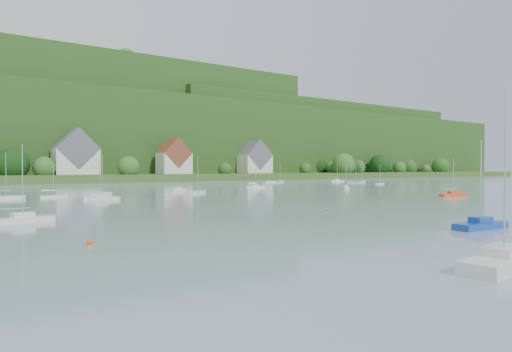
# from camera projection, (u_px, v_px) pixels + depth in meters

# --- Properties ---
(far_shore_strip) EXTENTS (600.00, 60.00, 3.00)m
(far_shore_strip) POSITION_uv_depth(u_px,v_px,m) (56.00, 178.00, 181.58)
(far_shore_strip) COLOR #2F511E
(far_shore_strip) RESTS_ON ground
(forested_ridge) EXTENTS (620.00, 181.22, 69.89)m
(forested_ridge) POSITION_uv_depth(u_px,v_px,m) (31.00, 135.00, 238.05)
(forested_ridge) COLOR #1C3C13
(forested_ridge) RESTS_ON ground
(village_building_2) EXTENTS (16.00, 11.44, 18.00)m
(village_building_2) POSITION_uv_depth(u_px,v_px,m) (76.00, 156.00, 174.34)
(village_building_2) COLOR beige
(village_building_2) RESTS_ON far_shore_strip
(village_building_3) EXTENTS (13.00, 10.40, 15.50)m
(village_building_3) POSITION_uv_depth(u_px,v_px,m) (174.00, 159.00, 195.25)
(village_building_3) COLOR beige
(village_building_3) RESTS_ON far_shore_strip
(village_building_4) EXTENTS (15.00, 10.40, 16.50)m
(village_building_4) POSITION_uv_depth(u_px,v_px,m) (255.00, 160.00, 223.92)
(village_building_4) COLOR beige
(village_building_4) RESTS_ON far_shore_strip
(near_sailboat_0) EXTENTS (7.54, 2.92, 9.92)m
(near_sailboat_0) POSITION_uv_depth(u_px,v_px,m) (504.00, 260.00, 24.65)
(near_sailboat_0) COLOR silver
(near_sailboat_0) RESTS_ON ground
(near_sailboat_1) EXTENTS (6.03, 2.02, 8.02)m
(near_sailboat_1) POSITION_uv_depth(u_px,v_px,m) (480.00, 224.00, 40.76)
(near_sailboat_1) COLOR #193E99
(near_sailboat_1) RESTS_ON ground
(near_sailboat_5) EXTENTS (5.67, 3.24, 7.39)m
(near_sailboat_5) POSITION_uv_depth(u_px,v_px,m) (454.00, 194.00, 86.99)
(near_sailboat_5) COLOR #E54424
(near_sailboat_5) RESTS_ON ground
(near_sailboat_6) EXTENTS (6.05, 2.88, 7.87)m
(near_sailboat_6) POSITION_uv_depth(u_px,v_px,m) (23.00, 219.00, 45.27)
(near_sailboat_6) COLOR silver
(near_sailboat_6) RESTS_ON ground
(mooring_buoy_0) EXTENTS (0.46, 0.46, 0.46)m
(mooring_buoy_0) POSITION_uv_depth(u_px,v_px,m) (90.00, 244.00, 32.51)
(mooring_buoy_0) COLOR #E5451A
(mooring_buoy_0) RESTS_ON ground
(mooring_buoy_2) EXTENTS (0.38, 0.38, 0.38)m
(mooring_buoy_2) POSITION_uv_depth(u_px,v_px,m) (442.00, 199.00, 79.55)
(mooring_buoy_2) COLOR #E5451A
(mooring_buoy_2) RESTS_ON ground
(mooring_buoy_3) EXTENTS (0.38, 0.38, 0.38)m
(mooring_buoy_3) POSITION_uv_depth(u_px,v_px,m) (327.00, 210.00, 58.48)
(mooring_buoy_3) COLOR #E5451A
(mooring_buoy_3) RESTS_ON ground
(far_sailboat_cluster) EXTENTS (194.05, 69.84, 8.71)m
(far_sailboat_cluster) POSITION_uv_depth(u_px,v_px,m) (147.00, 188.00, 116.47)
(far_sailboat_cluster) COLOR silver
(far_sailboat_cluster) RESTS_ON ground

